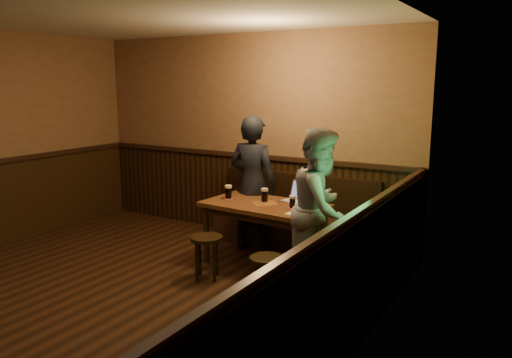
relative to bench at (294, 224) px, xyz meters
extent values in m
cube|color=black|center=(-0.89, -2.75, -0.32)|extent=(5.00, 6.00, 0.02)
cube|color=beige|center=(-0.89, -2.75, 2.50)|extent=(5.00, 6.00, 0.02)
cube|color=olive|center=(-0.89, 0.26, 1.09)|extent=(5.00, 0.02, 2.80)
cube|color=olive|center=(1.62, -2.75, 1.09)|extent=(0.02, 6.00, 2.80)
cube|color=black|center=(-0.89, 0.23, 0.24)|extent=(4.98, 0.04, 1.10)
cube|color=black|center=(1.59, -2.75, 0.24)|extent=(0.04, 5.98, 1.10)
cube|color=black|center=(-0.89, 0.20, 0.82)|extent=(4.98, 0.06, 0.06)
cube|color=black|center=(1.56, -2.75, 0.82)|extent=(0.06, 5.98, 0.06)
cube|color=black|center=(0.00, -0.04, -0.09)|extent=(2.20, 0.50, 0.45)
cube|color=black|center=(0.00, 0.16, 0.39)|extent=(2.20, 0.10, 0.50)
cube|color=brown|center=(0.00, -0.78, 0.42)|extent=(1.45, 0.88, 0.05)
cube|color=black|center=(0.00, -0.78, 0.34)|extent=(1.32, 0.75, 0.08)
cube|color=maroon|center=(0.00, -0.78, 0.44)|extent=(0.37, 0.37, 0.00)
cylinder|color=black|center=(-0.64, -1.07, 0.04)|extent=(0.07, 0.07, 0.70)
cylinder|color=black|center=(-0.60, -0.43, 0.04)|extent=(0.07, 0.07, 0.70)
cylinder|color=black|center=(0.60, -1.14, 0.04)|extent=(0.07, 0.07, 0.70)
cylinder|color=black|center=(0.64, -0.50, 0.04)|extent=(0.07, 0.07, 0.70)
cylinder|color=black|center=(-0.34, -1.47, 0.15)|extent=(0.45, 0.45, 0.04)
cylinder|color=black|center=(-0.21, -1.51, -0.08)|extent=(0.04, 0.04, 0.46)
cylinder|color=black|center=(-0.30, -1.34, -0.08)|extent=(0.04, 0.04, 0.46)
cylinder|color=black|center=(-0.47, -1.43, -0.08)|extent=(0.04, 0.04, 0.46)
cylinder|color=black|center=(-0.38, -1.60, -0.08)|extent=(0.04, 0.04, 0.46)
cylinder|color=black|center=(0.52, -1.64, 0.13)|extent=(0.38, 0.38, 0.04)
cylinder|color=black|center=(0.65, -1.66, -0.09)|extent=(0.04, 0.04, 0.44)
cylinder|color=black|center=(0.53, -1.51, -0.09)|extent=(0.04, 0.04, 0.44)
cylinder|color=black|center=(0.39, -1.63, -0.09)|extent=(0.04, 0.04, 0.44)
cylinder|color=black|center=(0.50, -1.77, -0.09)|extent=(0.04, 0.04, 0.44)
cylinder|color=#A51432|center=(-0.50, -0.80, 0.44)|extent=(0.11, 0.11, 0.00)
cylinder|color=silver|center=(-0.50, -0.80, 0.45)|extent=(0.09, 0.09, 0.00)
cylinder|color=black|center=(-0.50, -0.80, 0.51)|extent=(0.08, 0.08, 0.13)
cylinder|color=beige|center=(-0.50, -0.80, 0.60)|extent=(0.08, 0.08, 0.03)
cylinder|color=#A51432|center=(-0.04, -0.72, 0.44)|extent=(0.11, 0.11, 0.00)
cylinder|color=silver|center=(-0.04, -0.72, 0.45)|extent=(0.09, 0.09, 0.00)
cylinder|color=black|center=(-0.04, -0.72, 0.51)|extent=(0.08, 0.08, 0.13)
cylinder|color=beige|center=(-0.04, -0.72, 0.59)|extent=(0.08, 0.08, 0.03)
cylinder|color=#A51432|center=(0.38, -0.82, 0.44)|extent=(0.09, 0.09, 0.00)
cylinder|color=silver|center=(0.38, -0.82, 0.45)|extent=(0.08, 0.08, 0.00)
cylinder|color=black|center=(0.38, -0.82, 0.50)|extent=(0.07, 0.07, 0.11)
cylinder|color=beige|center=(0.38, -0.82, 0.57)|extent=(0.07, 0.07, 0.03)
cube|color=silver|center=(0.29, -0.57, 0.45)|extent=(0.39, 0.32, 0.02)
cube|color=#B2B2B7|center=(0.29, -0.57, 0.46)|extent=(0.35, 0.27, 0.00)
cube|color=silver|center=(0.32, -0.46, 0.57)|extent=(0.34, 0.17, 0.22)
cube|color=#515D96|center=(0.32, -0.47, 0.57)|extent=(0.31, 0.14, 0.19)
cube|color=silver|center=(0.53, -1.04, 0.44)|extent=(0.23, 0.17, 0.00)
imported|color=black|center=(-0.40, -0.39, 0.56)|extent=(0.67, 0.48, 1.74)
imported|color=gray|center=(0.82, -1.04, 0.54)|extent=(0.73, 0.89, 1.70)
camera|label=1|loc=(2.80, -5.69, 1.83)|focal=35.00mm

